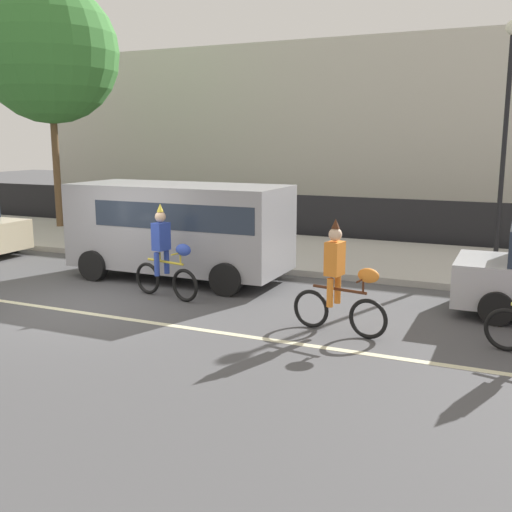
# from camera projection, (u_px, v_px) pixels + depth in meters

# --- Properties ---
(ground_plane) EXTENTS (80.00, 80.00, 0.00)m
(ground_plane) POSITION_uv_depth(u_px,v_px,m) (87.00, 304.00, 11.75)
(ground_plane) COLOR #4C4C4F
(road_centre_line) EXTENTS (36.00, 0.14, 0.01)m
(road_centre_line) POSITION_uv_depth(u_px,v_px,m) (69.00, 311.00, 11.30)
(road_centre_line) COLOR beige
(road_centre_line) RESTS_ON ground
(sidewalk_curb) EXTENTS (60.00, 5.00, 0.15)m
(sidewalk_curb) POSITION_uv_depth(u_px,v_px,m) (232.00, 247.00, 17.57)
(sidewalk_curb) COLOR #ADAAA3
(sidewalk_curb) RESTS_ON ground
(fence_line) EXTENTS (40.00, 0.08, 1.40)m
(fence_line) POSITION_uv_depth(u_px,v_px,m) (270.00, 215.00, 20.05)
(fence_line) COLOR black
(fence_line) RESTS_ON ground
(building_backdrop) EXTENTS (28.00, 8.00, 7.01)m
(building_backdrop) POSITION_uv_depth(u_px,v_px,m) (355.00, 132.00, 27.00)
(building_backdrop) COLOR beige
(building_backdrop) RESTS_ON ground
(parade_cyclist_cobalt) EXTENTS (1.70, 0.55, 1.92)m
(parade_cyclist_cobalt) POSITION_uv_depth(u_px,v_px,m) (166.00, 257.00, 12.07)
(parade_cyclist_cobalt) COLOR black
(parade_cyclist_cobalt) RESTS_ON ground
(parade_cyclist_orange) EXTENTS (1.71, 0.53, 1.92)m
(parade_cyclist_orange) POSITION_uv_depth(u_px,v_px,m) (340.00, 284.00, 9.85)
(parade_cyclist_orange) COLOR black
(parade_cyclist_orange) RESTS_ON ground
(parked_van_grey) EXTENTS (5.00, 2.22, 2.18)m
(parked_van_grey) POSITION_uv_depth(u_px,v_px,m) (182.00, 224.00, 13.69)
(parked_van_grey) COLOR #99999E
(parked_van_grey) RESTS_ON ground
(street_lamp_post) EXTENTS (0.36, 0.36, 5.86)m
(street_lamp_post) POSITION_uv_depth(u_px,v_px,m) (507.00, 106.00, 14.74)
(street_lamp_post) COLOR black
(street_lamp_post) RESTS_ON sidewalk_curb
(street_tree_near_lamp) EXTENTS (4.68, 4.68, 8.23)m
(street_tree_near_lamp) POSITION_uv_depth(u_px,v_px,m) (49.00, 53.00, 20.16)
(street_tree_near_lamp) COLOR brown
(street_tree_near_lamp) RESTS_ON sidewalk_curb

